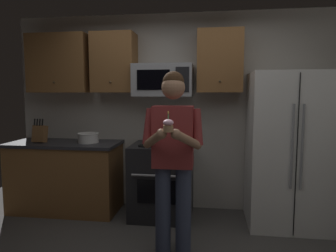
# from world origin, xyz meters

# --- Properties ---
(wall_back) EXTENTS (4.40, 0.10, 2.60)m
(wall_back) POSITION_xyz_m (0.00, 1.75, 1.30)
(wall_back) COLOR beige
(wall_back) RESTS_ON ground
(oven_range) EXTENTS (0.76, 0.70, 0.93)m
(oven_range) POSITION_xyz_m (-0.15, 1.36, 0.46)
(oven_range) COLOR black
(oven_range) RESTS_ON ground
(microwave) EXTENTS (0.74, 0.41, 0.40)m
(microwave) POSITION_xyz_m (-0.15, 1.48, 1.72)
(microwave) COLOR #9EA0A5
(refrigerator) EXTENTS (0.90, 0.75, 1.80)m
(refrigerator) POSITION_xyz_m (1.35, 1.32, 0.90)
(refrigerator) COLOR white
(refrigerator) RESTS_ON ground
(cabinet_row_upper) EXTENTS (2.78, 0.36, 0.76)m
(cabinet_row_upper) POSITION_xyz_m (-0.72, 1.53, 1.95)
(cabinet_row_upper) COLOR brown
(counter_left) EXTENTS (1.44, 0.66, 0.92)m
(counter_left) POSITION_xyz_m (-1.45, 1.38, 0.46)
(counter_left) COLOR brown
(counter_left) RESTS_ON ground
(knife_block) EXTENTS (0.16, 0.15, 0.32)m
(knife_block) POSITION_xyz_m (-1.76, 1.33, 1.03)
(knife_block) COLOR brown
(knife_block) RESTS_ON counter_left
(bowl_large_white) EXTENTS (0.28, 0.28, 0.13)m
(bowl_large_white) POSITION_xyz_m (-1.13, 1.39, 0.99)
(bowl_large_white) COLOR white
(bowl_large_white) RESTS_ON counter_left
(person) EXTENTS (0.60, 0.48, 1.76)m
(person) POSITION_xyz_m (0.10, 0.47, 1.00)
(person) COLOR #383F59
(person) RESTS_ON ground
(cupcake) EXTENTS (0.09, 0.09, 0.17)m
(cupcake) POSITION_xyz_m (0.10, 0.14, 1.29)
(cupcake) COLOR #A87F56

